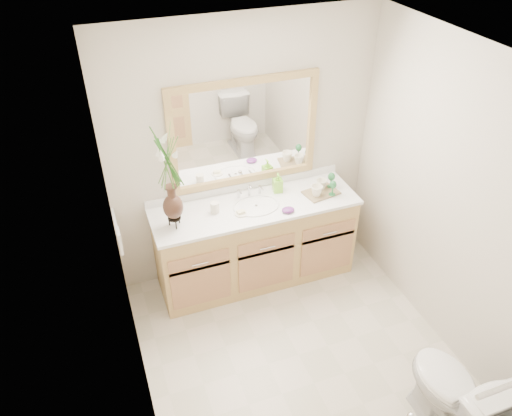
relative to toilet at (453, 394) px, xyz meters
name	(u,v)px	position (x,y,z in m)	size (l,w,h in m)	color
floor	(298,355)	(-0.70, 0.92, -0.37)	(2.60, 2.60, 0.00)	beige
ceiling	(320,66)	(-0.70, 0.92, 2.03)	(2.40, 2.60, 0.02)	white
wall_back	(244,153)	(-0.70, 2.22, 0.83)	(2.40, 0.02, 2.40)	beige
wall_front	(423,400)	(-0.70, -0.38, 0.83)	(2.40, 0.02, 2.40)	beige
wall_left	(128,283)	(-1.90, 0.92, 0.83)	(0.02, 2.60, 2.40)	beige
wall_right	(453,205)	(0.50, 0.92, 0.83)	(0.02, 2.60, 2.40)	beige
vanity	(255,243)	(-0.70, 1.93, 0.03)	(1.80, 0.55, 0.80)	tan
counter	(255,206)	(-0.70, 1.93, 0.45)	(1.84, 0.57, 0.03)	white
sink	(256,211)	(-0.70, 1.92, 0.41)	(0.38, 0.34, 0.23)	white
mirror	(245,133)	(-0.70, 2.20, 1.04)	(1.32, 0.04, 0.97)	white
switch_plate	(119,237)	(-1.89, 1.68, 0.61)	(0.02, 0.12, 0.12)	white
toilet	(453,394)	(0.00, 0.00, 0.00)	(0.42, 0.75, 0.74)	white
flower_vase	(169,169)	(-1.43, 1.88, 1.00)	(0.19, 0.19, 0.80)	black
tumbler	(215,207)	(-1.06, 1.95, 0.51)	(0.08, 0.08, 0.10)	white
soap_dish	(241,213)	(-0.86, 1.85, 0.47)	(0.11, 0.11, 0.03)	white
soap_bottle	(278,184)	(-0.43, 2.07, 0.55)	(0.08, 0.08, 0.17)	#83D933
purple_dish	(288,210)	(-0.47, 1.74, 0.48)	(0.11, 0.09, 0.04)	#652775
tray	(321,193)	(-0.08, 1.90, 0.47)	(0.31, 0.20, 0.02)	brown
mug_left	(317,190)	(-0.14, 1.87, 0.53)	(0.11, 0.10, 0.11)	white
mug_right	(321,184)	(-0.05, 1.95, 0.53)	(0.10, 0.09, 0.10)	white
goblet_front	(333,186)	(0.00, 1.83, 0.57)	(0.06, 0.06, 0.14)	#236B36
goblet_back	(331,177)	(0.04, 1.95, 0.58)	(0.07, 0.07, 0.15)	#236B36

